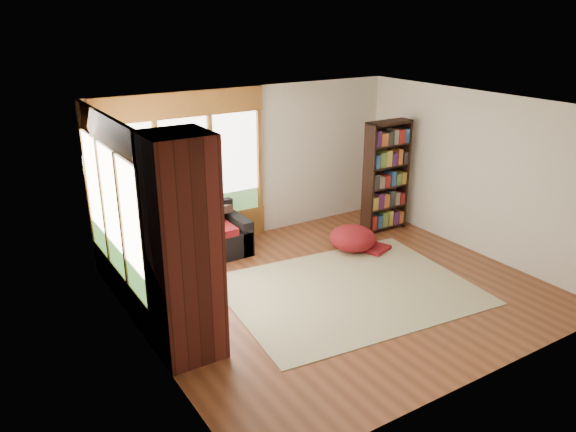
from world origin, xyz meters
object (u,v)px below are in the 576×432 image
bookshelf (386,177)px  dog_tan (182,228)px  dog_brindle (173,250)px  pouf (353,238)px  area_rug (349,290)px  sectional_sofa (163,258)px  brick_chimney (183,250)px

bookshelf → dog_tan: size_ratio=1.97×
dog_tan → dog_brindle: bearing=-148.6°
dog_tan → dog_brindle: (-0.37, -0.59, -0.04)m
bookshelf → pouf: bookshelf is taller
area_rug → bookshelf: bearing=38.1°
sectional_sofa → bookshelf: size_ratio=1.11×
dog_brindle → pouf: bearing=-118.2°
pouf → bookshelf: bearing=23.1°
brick_chimney → bookshelf: 4.89m
pouf → dog_brindle: 3.16m
bookshelf → area_rug: bearing=-141.9°
pouf → sectional_sofa: bearing=166.8°
pouf → dog_tan: 2.86m
area_rug → dog_brindle: dog_brindle is taller
dog_tan → sectional_sofa: bearing=124.4°
dog_tan → area_rug: bearing=-69.1°
sectional_sofa → dog_tan: size_ratio=2.19×
dog_brindle → sectional_sofa: bearing=-36.4°
brick_chimney → sectional_sofa: 2.32m
pouf → dog_brindle: dog_brindle is taller
area_rug → dog_brindle: (-2.18, 1.09, 0.73)m
area_rug → dog_tan: dog_tan is taller
area_rug → pouf: size_ratio=4.47×
sectional_sofa → brick_chimney: bearing=-104.1°
dog_tan → pouf: bearing=-37.6°
brick_chimney → area_rug: size_ratio=0.76×
brick_chimney → bookshelf: size_ratio=1.31×
sectional_sofa → dog_tan: dog_tan is taller
brick_chimney → dog_tan: brick_chimney is taller
area_rug → dog_brindle: 2.54m
sectional_sofa → dog_tan: 0.57m
dog_tan → brick_chimney: bearing=-137.0°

